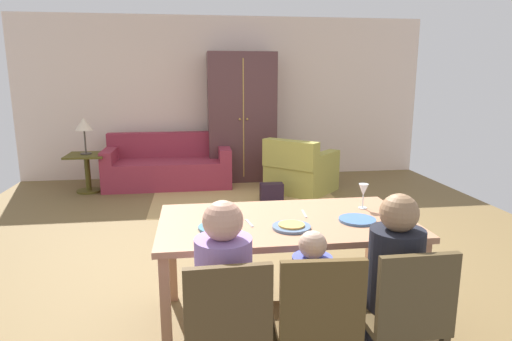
{
  "coord_description": "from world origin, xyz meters",
  "views": [
    {
      "loc": [
        -0.54,
        -4.1,
        1.72
      ],
      "look_at": [
        0.03,
        -0.07,
        0.85
      ],
      "focal_mm": 30.97,
      "sensor_mm": 36.0,
      "label": 1
    }
  ],
  "objects": [
    {
      "name": "ground_plane",
      "position": [
        0.0,
        0.46,
        -0.01
      ],
      "size": [
        6.88,
        6.13,
        0.02
      ],
      "primitive_type": "cube",
      "color": "brown"
    },
    {
      "name": "back_wall",
      "position": [
        0.0,
        3.58,
        1.35
      ],
      "size": [
        6.88,
        0.1,
        2.7
      ],
      "primitive_type": "cube",
      "color": "beige",
      "rests_on": "ground_plane"
    },
    {
      "name": "dining_table",
      "position": [
        0.06,
        -1.27,
        0.69
      ],
      "size": [
        1.72,
        0.95,
        0.76
      ],
      "color": "#B07856",
      "rests_on": "ground_plane"
    },
    {
      "name": "plate_near_man",
      "position": [
        -0.41,
        -1.39,
        0.77
      ],
      "size": [
        0.25,
        0.25,
        0.02
      ],
      "primitive_type": "cylinder",
      "color": "teal",
      "rests_on": "dining_table"
    },
    {
      "name": "pizza_near_man",
      "position": [
        -0.41,
        -1.39,
        0.78
      ],
      "size": [
        0.17,
        0.17,
        0.01
      ],
      "primitive_type": "cylinder",
      "color": "gold",
      "rests_on": "plate_near_man"
    },
    {
      "name": "plate_near_child",
      "position": [
        0.06,
        -1.45,
        0.77
      ],
      "size": [
        0.25,
        0.25,
        0.02
      ],
      "primitive_type": "cylinder",
      "color": "slate",
      "rests_on": "dining_table"
    },
    {
      "name": "pizza_near_child",
      "position": [
        0.06,
        -1.45,
        0.78
      ],
      "size": [
        0.17,
        0.17,
        0.01
      ],
      "primitive_type": "cylinder",
      "color": "gold",
      "rests_on": "plate_near_child"
    },
    {
      "name": "plate_near_woman",
      "position": [
        0.54,
        -1.37,
        0.77
      ],
      "size": [
        0.25,
        0.25,
        0.02
      ],
      "primitive_type": "cylinder",
      "color": "#466FA6",
      "rests_on": "dining_table"
    },
    {
      "name": "wine_glass",
      "position": [
        0.68,
        -1.09,
        0.89
      ],
      "size": [
        0.07,
        0.07,
        0.19
      ],
      "color": "silver",
      "rests_on": "dining_table"
    },
    {
      "name": "fork",
      "position": [
        -0.19,
        -1.32,
        0.76
      ],
      "size": [
        0.04,
        0.15,
        0.01
      ],
      "primitive_type": "cube",
      "rotation": [
        0.0,
        0.0,
        0.17
      ],
      "color": "silver",
      "rests_on": "dining_table"
    },
    {
      "name": "knife",
      "position": [
        0.22,
        -1.17,
        0.76
      ],
      "size": [
        0.03,
        0.17,
        0.01
      ],
      "primitive_type": "cube",
      "rotation": [
        0.0,
        0.0,
        -0.08
      ],
      "color": "silver",
      "rests_on": "dining_table"
    },
    {
      "name": "dining_chair_man",
      "position": [
        -0.41,
        -2.11,
        0.49
      ],
      "size": [
        0.43,
        0.43,
        0.87
      ],
      "color": "#4F391D",
      "rests_on": "ground_plane"
    },
    {
      "name": "person_man",
      "position": [
        -0.41,
        -1.93,
        0.51
      ],
      "size": [
        0.3,
        0.4,
        1.11
      ],
      "color": "#2B3A49",
      "rests_on": "ground_plane"
    },
    {
      "name": "dining_chair_child",
      "position": [
        0.06,
        -2.11,
        0.49
      ],
      "size": [
        0.45,
        0.45,
        0.87
      ],
      "color": "#533B1A",
      "rests_on": "ground_plane"
    },
    {
      "name": "person_child",
      "position": [
        0.07,
        -1.94,
        0.43
      ],
      "size": [
        0.22,
        0.29,
        0.92
      ],
      "color": "navy",
      "rests_on": "ground_plane"
    },
    {
      "name": "dining_chair_woman",
      "position": [
        0.54,
        -2.11,
        0.49
      ],
      "size": [
        0.42,
        0.42,
        0.87
      ],
      "color": "#4E3D22",
      "rests_on": "ground_plane"
    },
    {
      "name": "person_woman",
      "position": [
        0.54,
        -1.93,
        0.51
      ],
      "size": [
        0.3,
        0.4,
        1.11
      ],
      "color": "#353A4A",
      "rests_on": "ground_plane"
    },
    {
      "name": "area_rug",
      "position": [
        0.14,
        2.07,
        0.0
      ],
      "size": [
        2.6,
        1.8,
        0.01
      ],
      "primitive_type": "cube",
      "color": "tan",
      "rests_on": "ground_plane"
    },
    {
      "name": "couch",
      "position": [
        -0.96,
        2.93,
        0.3
      ],
      "size": [
        1.95,
        0.86,
        0.82
      ],
      "color": "#912C3F",
      "rests_on": "ground_plane"
    },
    {
      "name": "armchair",
      "position": [
        1.02,
        2.23,
        0.32
      ],
      "size": [
        1.21,
        1.21,
        0.82
      ],
      "color": "#A89E46",
      "rests_on": "ground_plane"
    },
    {
      "name": "armoire",
      "position": [
        0.24,
        3.19,
        1.05
      ],
      "size": [
        1.1,
        0.59,
        2.1
      ],
      "color": "#523133",
      "rests_on": "ground_plane"
    },
    {
      "name": "side_table",
      "position": [
        -2.15,
        2.67,
        0.38
      ],
      "size": [
        0.56,
        0.56,
        0.58
      ],
      "color": "#4D4517",
      "rests_on": "ground_plane"
    },
    {
      "name": "table_lamp",
      "position": [
        -2.15,
        2.67,
        1.01
      ],
      "size": [
        0.26,
        0.26,
        0.54
      ],
      "color": "#433B32",
      "rests_on": "side_table"
    },
    {
      "name": "handbag",
      "position": [
        0.5,
        1.77,
        0.13
      ],
      "size": [
        0.32,
        0.16,
        0.26
      ],
      "primitive_type": "cube",
      "color": "#281929",
      "rests_on": "ground_plane"
    }
  ]
}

